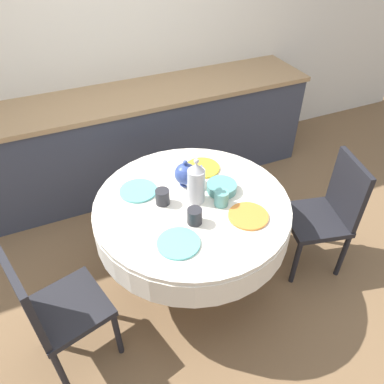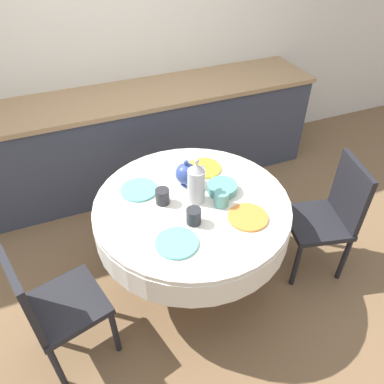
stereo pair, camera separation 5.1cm
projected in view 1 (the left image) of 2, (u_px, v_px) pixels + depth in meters
name	position (u px, v px, depth m)	size (l,w,h in m)	color
ground_plane	(192.00, 276.00, 2.77)	(12.00, 12.00, 0.00)	brown
wall_back	(112.00, 31.00, 3.10)	(7.00, 0.05, 2.60)	silver
kitchen_counter	(134.00, 140.00, 3.41)	(3.24, 0.64, 0.89)	#383D4C
dining_table	(192.00, 217.00, 2.39)	(1.23, 1.23, 0.73)	olive
chair_left	(327.00, 211.00, 2.59)	(0.48, 0.48, 0.89)	black
chair_right	(52.00, 308.00, 2.00)	(0.49, 0.49, 0.89)	black
plate_near_left	(179.00, 243.00, 2.04)	(0.24, 0.24, 0.01)	#60BCB7
cup_near_left	(195.00, 216.00, 2.14)	(0.09, 0.09, 0.10)	#28282D
plate_near_right	(248.00, 216.00, 2.20)	(0.24, 0.24, 0.01)	orange
cup_near_right	(222.00, 198.00, 2.26)	(0.09, 0.09, 0.10)	#5BA39E
plate_far_left	(138.00, 191.00, 2.38)	(0.24, 0.24, 0.01)	#60BCB7
cup_far_left	(162.00, 197.00, 2.27)	(0.09, 0.09, 0.10)	#28282D
plate_far_right	(202.00, 168.00, 2.58)	(0.24, 0.24, 0.01)	yellow
cup_far_right	(190.00, 178.00, 2.42)	(0.09, 0.09, 0.10)	white
coffee_carafe	(196.00, 183.00, 2.24)	(0.11, 0.11, 0.31)	#B2B2B7
teapot	(186.00, 174.00, 2.40)	(0.20, 0.14, 0.19)	#33478E
fruit_bowl	(222.00, 187.00, 2.38)	(0.19, 0.19, 0.05)	#569993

